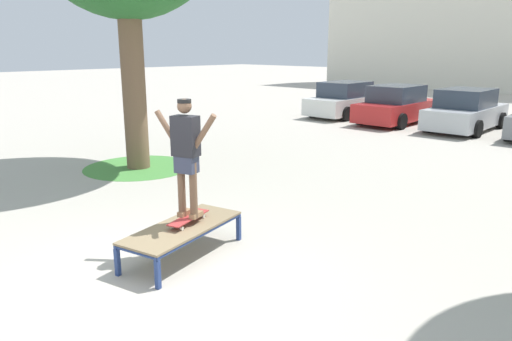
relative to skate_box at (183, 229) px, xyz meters
The scene contains 8 objects.
ground_plane 0.87m from the skate_box, 62.36° to the right, with size 120.00×120.00×0.00m, color #B2AA9E.
skate_box is the anchor object (origin of this frame).
skateboard 0.19m from the skate_box, 103.09° to the left, with size 0.44×0.82×0.09m.
skater 1.13m from the skate_box, 103.15° to the left, with size 0.97×0.40×1.69m.
grass_patch_near_left 5.68m from the skate_box, 153.82° to the left, with size 2.71×2.71×0.01m, color #47893D.
car_white 15.51m from the skate_box, 115.41° to the left, with size 1.98×4.23×1.50m.
car_red 14.25m from the skate_box, 106.47° to the left, with size 1.97×4.23×1.50m.
car_silver 13.93m from the skate_box, 95.89° to the left, with size 2.03×4.25×1.50m.
Camera 1 is at (4.87, -3.21, 2.91)m, focal length 33.82 mm.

